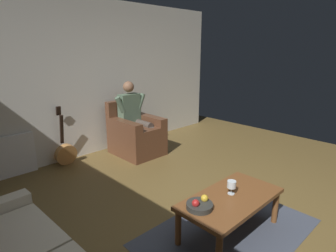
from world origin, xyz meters
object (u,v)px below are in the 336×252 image
at_px(wine_glass_near, 232,185).
at_px(fruit_bowl, 200,205).
at_px(person_seated, 134,116).
at_px(coffee_table, 231,202).
at_px(armchair, 136,135).
at_px(guitar, 66,152).

distance_m(wine_glass_near, fruit_bowl, 0.44).
distance_m(person_seated, coffee_table, 2.61).
bearing_deg(person_seated, armchair, 90.00).
relative_size(armchair, guitar, 0.97).
bearing_deg(fruit_bowl, armchair, -115.07).
bearing_deg(coffee_table, guitar, -81.97).
xyz_separation_m(coffee_table, fruit_bowl, (0.38, -0.09, 0.09)).
bearing_deg(person_seated, wine_glass_near, 75.00).
height_order(coffee_table, guitar, guitar).
height_order(coffee_table, fruit_bowl, fruit_bowl).
bearing_deg(guitar, coffee_table, 98.03).
bearing_deg(wine_glass_near, coffee_table, 33.54).
xyz_separation_m(guitar, fruit_bowl, (-0.02, 2.75, 0.23)).
xyz_separation_m(person_seated, fruit_bowl, (1.11, 2.39, -0.24)).
relative_size(person_seated, fruit_bowl, 5.18).
height_order(person_seated, fruit_bowl, person_seated).
bearing_deg(wine_glass_near, fruit_bowl, -7.38).
bearing_deg(guitar, wine_glass_near, 99.21).
bearing_deg(coffee_table, wine_glass_near, -146.46).
height_order(armchair, wine_glass_near, armchair).
height_order(person_seated, wine_glass_near, person_seated).
bearing_deg(fruit_bowl, person_seated, -114.81).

